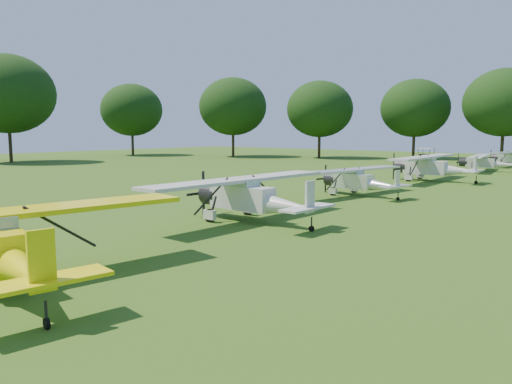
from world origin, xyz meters
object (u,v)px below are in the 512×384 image
(aircraft_3, at_px, (250,195))
(aircraft_6, at_px, (485,161))
(aircraft_5, at_px, (432,165))
(golf_cart, at_px, (426,157))
(aircraft_4, at_px, (358,179))

(aircraft_3, bearing_deg, aircraft_6, 91.23)
(aircraft_5, distance_m, golf_cart, 27.06)
(golf_cart, bearing_deg, aircraft_3, -67.08)
(aircraft_3, bearing_deg, golf_cart, 103.49)
(aircraft_3, xyz_separation_m, aircraft_5, (-0.19, 24.49, 0.04))
(aircraft_3, bearing_deg, aircraft_5, 92.47)
(aircraft_5, distance_m, aircraft_6, 13.71)
(aircraft_4, height_order, aircraft_5, aircraft_5)
(aircraft_3, distance_m, aircraft_4, 11.89)
(aircraft_4, distance_m, aircraft_6, 26.32)
(aircraft_5, height_order, golf_cart, aircraft_5)
(aircraft_6, bearing_deg, golf_cart, 124.42)
(aircraft_6, bearing_deg, aircraft_3, -99.04)
(aircraft_5, bearing_deg, aircraft_3, -90.72)
(aircraft_3, xyz_separation_m, aircraft_6, (0.54, 38.17, -0.25))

